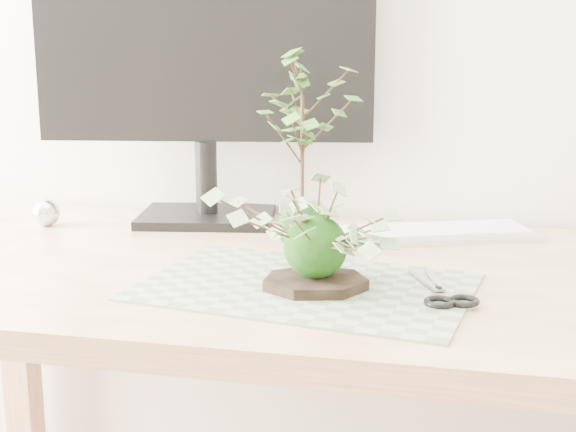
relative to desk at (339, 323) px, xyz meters
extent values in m
cube|color=#DBB98C|center=(0.00, 0.00, 0.07)|extent=(1.60, 0.70, 0.04)
cube|color=#DBB98C|center=(-0.74, 0.29, -0.30)|extent=(0.06, 0.06, 0.70)
cube|color=#567253|center=(-0.03, -0.10, 0.09)|extent=(0.50, 0.37, 0.00)
cylinder|color=black|center=(-0.02, -0.11, 0.10)|extent=(0.19, 0.19, 0.01)
sphere|color=black|center=(-0.02, -0.11, 0.15)|extent=(0.09, 0.09, 0.09)
sphere|color=black|center=(-0.08, 0.09, 0.13)|extent=(0.08, 0.08, 0.08)
cylinder|color=#342112|center=(-0.08, 0.09, 0.25)|extent=(0.01, 0.01, 0.20)
cube|color=silver|center=(0.10, 0.22, 0.09)|extent=(0.45, 0.28, 0.01)
cube|color=silver|center=(0.10, 0.22, 0.10)|extent=(0.41, 0.24, 0.01)
cube|color=black|center=(-0.30, 0.27, 0.10)|extent=(0.28, 0.22, 0.02)
cylinder|color=black|center=(-0.30, 0.27, 0.17)|extent=(0.04, 0.04, 0.14)
cube|color=black|center=(-0.30, 0.28, 0.44)|extent=(0.63, 0.14, 0.40)
sphere|color=white|center=(-0.58, 0.16, 0.11)|extent=(0.05, 0.05, 0.05)
cube|color=#9C9C9C|center=(0.15, -0.05, 0.09)|extent=(0.05, 0.10, 0.00)
cube|color=#9C9C9C|center=(0.16, -0.05, 0.09)|extent=(0.04, 0.10, 0.00)
torus|color=black|center=(0.14, -0.15, 0.10)|extent=(0.05, 0.05, 0.01)
torus|color=black|center=(0.17, -0.15, 0.10)|extent=(0.05, 0.05, 0.01)
camera|label=1|loc=(0.18, -1.17, 0.44)|focal=50.00mm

